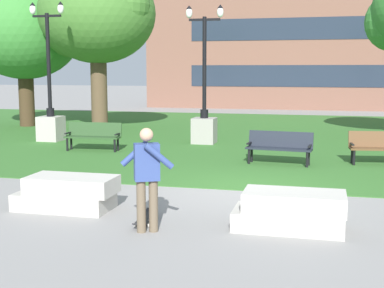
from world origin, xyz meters
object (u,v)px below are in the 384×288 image
Objects in this scene: concrete_block_center at (68,193)px; concrete_block_left at (291,211)px; skateboard at (145,218)px; park_bench_near_left at (94,134)px; person_skateboarder at (147,173)px; lamp_post_right at (204,116)px; park_bench_near_right at (382,146)px; park_bench_far_left at (280,146)px; lamp_post_center at (50,113)px.

concrete_block_center and concrete_block_left have the same top height.
concrete_block_left is 2.48m from skateboard.
concrete_block_center is 7.36m from park_bench_near_left.
person_skateboarder is 0.94× the size of park_bench_near_left.
skateboard is 0.21× the size of lamp_post_right.
park_bench_far_left is (-2.77, -0.66, 0.00)m from park_bench_near_right.
concrete_block_center is at bearing -69.71° from park_bench_near_left.
park_bench_far_left is at bearing -19.01° from lamp_post_center.
concrete_block_left is (4.18, -0.30, 0.00)m from concrete_block_center.
lamp_post_right is at bearing 97.35° from person_skateboarder.
lamp_post_right reaches higher than skateboard.
park_bench_near_left and park_bench_far_left have the same top height.
park_bench_near_right is at bearing -11.42° from lamp_post_center.
skateboard is (-2.46, -0.22, -0.22)m from concrete_block_left.
lamp_post_center reaches higher than skateboard.
lamp_post_center is (-6.78, 9.25, 0.95)m from skateboard.
person_skateboarder is (1.91, -0.99, 0.66)m from concrete_block_center.
lamp_post_center is (-5.06, 8.73, 0.73)m from concrete_block_center.
park_bench_near_left is at bearing 133.06° from concrete_block_left.
concrete_block_left is 6.12m from park_bench_far_left.
lamp_post_center is (-9.24, 9.04, 0.73)m from concrete_block_left.
park_bench_far_left is 9.08m from lamp_post_center.
park_bench_near_right is at bearing 56.73° from skateboard.
concrete_block_center is 1.02× the size of park_bench_near_right.
lamp_post_right is (-5.71, 2.97, 0.47)m from park_bench_near_right.
park_bench_far_left is at bearing 58.71° from concrete_block_center.
park_bench_far_left reaches higher than concrete_block_left.
person_skateboarder is 0.93× the size of park_bench_far_left.
concrete_block_center is at bearing -134.31° from park_bench_near_right.
lamp_post_center is at bearing 135.64° from concrete_block_left.
park_bench_near_left is (-2.55, 6.90, 0.23)m from concrete_block_center.
park_bench_near_left is (-4.47, 7.89, -0.43)m from person_skateboarder.
park_bench_near_left is at bearing -141.19° from lamp_post_right.
concrete_block_center is at bearing 163.14° from skateboard.
skateboard is at bearing 112.65° from person_skateboarder.
park_bench_far_left is at bearing 74.11° from skateboard.
concrete_block_center is 1.84× the size of skateboard.
person_skateboarder is at bearing -67.35° from skateboard.
park_bench_far_left is at bearing -10.47° from park_bench_near_left.
park_bench_far_left is (1.79, 6.30, 0.45)m from skateboard.
concrete_block_center is at bearing 152.68° from person_skateboarder.
park_bench_near_right is at bearing 45.69° from concrete_block_center.
concrete_block_left is at bearing -83.75° from park_bench_far_left.
lamp_post_right is (0.57, 9.41, 0.70)m from concrete_block_center.
skateboard is 0.56× the size of park_bench_far_left.
concrete_block_center is 0.38× the size of lamp_post_center.
skateboard is at bearing -53.77° from lamp_post_center.
park_bench_near_left and park_bench_near_right have the same top height.
person_skateboarder is 8.63m from park_bench_near_right.
skateboard is 0.21× the size of lamp_post_center.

